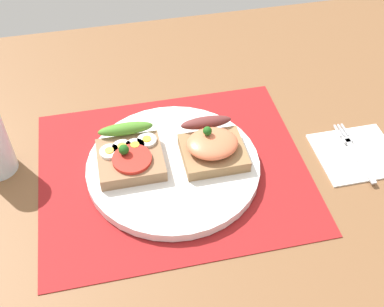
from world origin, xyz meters
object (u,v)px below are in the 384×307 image
sandwich_egg_tomato (130,155)px  sandwich_salmon (212,144)px  plate (173,166)px  fork (354,150)px  napkin (356,153)px

sandwich_egg_tomato → sandwich_salmon: size_ratio=1.06×
plate → fork: bearing=-4.8°
plate → fork: 29.41cm
plate → fork: (29.31, -2.47, -0.29)cm
sandwich_egg_tomato → napkin: 36.55cm
fork → napkin: bearing=-36.5°
sandwich_salmon → napkin: bearing=-8.9°
sandwich_salmon → napkin: sandwich_salmon is taller
sandwich_egg_tomato → fork: (35.70, -4.26, -2.55)cm
sandwich_salmon → napkin: (23.45, -3.69, -3.49)cm
plate → sandwich_egg_tomato: bearing=164.3°
sandwich_salmon → fork: 23.45cm
sandwich_salmon → fork: bearing=-8.3°
plate → sandwich_salmon: sandwich_salmon is taller
sandwich_egg_tomato → napkin: sandwich_egg_tomato is taller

